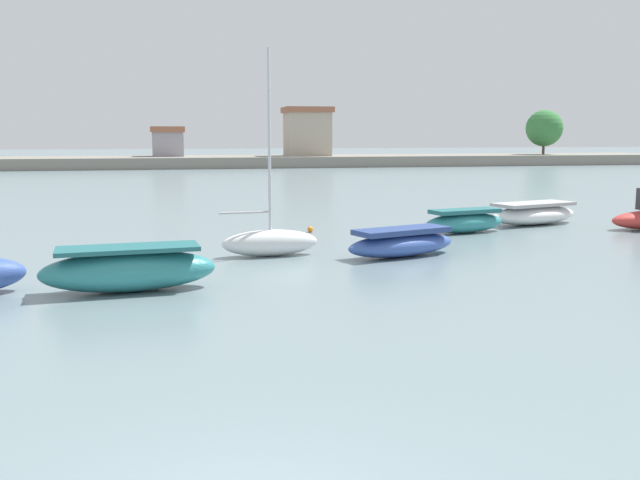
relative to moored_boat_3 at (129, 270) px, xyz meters
The scene contains 7 objects.
moored_boat_3 is the anchor object (origin of this frame).
moored_boat_4 6.30m from the moored_boat_3, 46.47° to the left, with size 3.35×1.19×6.81m.
moored_boat_5 9.33m from the moored_boat_3, 22.41° to the left, with size 4.39×2.63×0.95m.
moored_boat_6 15.54m from the moored_boat_3, 33.02° to the left, with size 3.92×2.02×0.98m.
moored_boat_7 20.07m from the moored_boat_3, 31.11° to the left, with size 5.10×3.07×1.00m.
mooring_buoy_0 12.06m from the moored_boat_3, 55.66° to the left, with size 0.24×0.24×0.24m, color orange.
distant_shoreline 71.18m from the moored_boat_3, 90.53° to the left, with size 133.77×11.41×8.54m.
Camera 1 is at (-0.56, -6.45, 4.03)m, focal length 39.55 mm.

